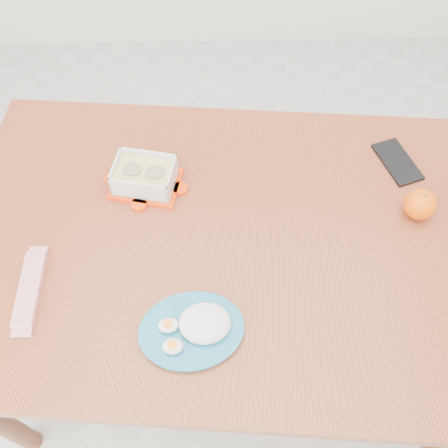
{
  "coord_description": "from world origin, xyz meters",
  "views": [
    {
      "loc": [
        -0.12,
        -0.69,
        1.82
      ],
      "look_at": [
        -0.1,
        -0.03,
        0.81
      ],
      "focal_mm": 40.0,
      "sensor_mm": 36.0,
      "label": 1
    }
  ],
  "objects_px": {
    "dining_table": "(224,253)",
    "food_container": "(145,176)",
    "smartphone": "(397,162)",
    "rice_plate": "(196,327)",
    "orange_fruit": "(420,204)"
  },
  "relations": [
    {
      "from": "dining_table",
      "to": "food_container",
      "type": "xyz_separation_m",
      "value": [
        -0.2,
        0.17,
        0.12
      ]
    },
    {
      "from": "food_container",
      "to": "smartphone",
      "type": "xyz_separation_m",
      "value": [
        0.69,
        0.06,
        -0.03
      ]
    },
    {
      "from": "food_container",
      "to": "rice_plate",
      "type": "relative_size",
      "value": 0.77
    },
    {
      "from": "dining_table",
      "to": "smartphone",
      "type": "distance_m",
      "value": 0.55
    },
    {
      "from": "rice_plate",
      "to": "smartphone",
      "type": "xyz_separation_m",
      "value": [
        0.56,
        0.47,
        -0.02
      ]
    },
    {
      "from": "dining_table",
      "to": "orange_fruit",
      "type": "height_order",
      "value": "orange_fruit"
    },
    {
      "from": "rice_plate",
      "to": "smartphone",
      "type": "height_order",
      "value": "rice_plate"
    },
    {
      "from": "orange_fruit",
      "to": "smartphone",
      "type": "relative_size",
      "value": 0.52
    },
    {
      "from": "rice_plate",
      "to": "orange_fruit",
      "type": "bearing_deg",
      "value": 20.09
    },
    {
      "from": "orange_fruit",
      "to": "smartphone",
      "type": "bearing_deg",
      "value": 93.36
    },
    {
      "from": "food_container",
      "to": "orange_fruit",
      "type": "distance_m",
      "value": 0.71
    },
    {
      "from": "smartphone",
      "to": "food_container",
      "type": "bearing_deg",
      "value": 166.52
    },
    {
      "from": "rice_plate",
      "to": "food_container",
      "type": "bearing_deg",
      "value": 99.97
    },
    {
      "from": "dining_table",
      "to": "food_container",
      "type": "distance_m",
      "value": 0.29
    },
    {
      "from": "rice_plate",
      "to": "dining_table",
      "type": "bearing_deg",
      "value": 66.16
    }
  ]
}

